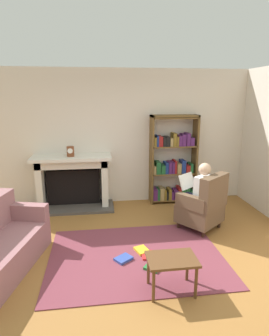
{
  "coord_description": "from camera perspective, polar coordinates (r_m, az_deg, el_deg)",
  "views": [
    {
      "loc": [
        -0.5,
        -3.25,
        2.2
      ],
      "look_at": [
        0.1,
        1.2,
        1.05
      ],
      "focal_mm": 30.76,
      "sensor_mm": 36.0,
      "label": 1
    }
  ],
  "objects": [
    {
      "name": "bookshelf",
      "position": [
        5.96,
        7.61,
        1.14
      ],
      "size": [
        0.95,
        0.32,
        1.81
      ],
      "color": "brown",
      "rests_on": "ground"
    },
    {
      "name": "fireplace",
      "position": [
        5.81,
        -12.07,
        -2.31
      ],
      "size": [
        1.55,
        0.64,
        1.06
      ],
      "color": "#4C4742",
      "rests_on": "ground"
    },
    {
      "name": "mantel_clock",
      "position": [
        5.57,
        -12.58,
        3.23
      ],
      "size": [
        0.14,
        0.14,
        0.19
      ],
      "color": "brown",
      "rests_on": "fireplace"
    },
    {
      "name": "area_rug",
      "position": [
        4.21,
        0.31,
        -17.08
      ],
      "size": [
        2.4,
        1.8,
        0.01
      ],
      "primitive_type": "cube",
      "color": "brown",
      "rests_on": "ground"
    },
    {
      "name": "armchair_reading",
      "position": [
        4.92,
        13.51,
        -7.2
      ],
      "size": [
        0.89,
        0.88,
        0.97
      ],
      "rotation": [
        0.0,
        0.0,
        3.8
      ],
      "color": "#331E14",
      "rests_on": "ground"
    },
    {
      "name": "side_table",
      "position": [
        3.44,
        7.4,
        -18.2
      ],
      "size": [
        0.56,
        0.39,
        0.42
      ],
      "color": "brown",
      "rests_on": "ground"
    },
    {
      "name": "ground",
      "position": [
        3.96,
        0.95,
        -19.4
      ],
      "size": [
        14.0,
        14.0,
        0.0
      ],
      "primitive_type": "plane",
      "color": "olive"
    },
    {
      "name": "back_wall",
      "position": [
        5.89,
        -2.74,
        6.04
      ],
      "size": [
        5.6,
        0.1,
        2.7
      ],
      "primitive_type": "cube",
      "color": "beige",
      "rests_on": "ground"
    },
    {
      "name": "seated_reader",
      "position": [
        4.91,
        12.47,
        -4.75
      ],
      "size": [
        0.57,
        0.59,
        1.14
      ],
      "rotation": [
        0.0,
        0.0,
        3.8
      ],
      "color": "silver",
      "rests_on": "ground"
    },
    {
      "name": "scattered_books",
      "position": [
        4.15,
        1.02,
        -17.25
      ],
      "size": [
        0.6,
        0.69,
        0.04
      ],
      "color": "#267233",
      "rests_on": "area_rug"
    }
  ]
}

